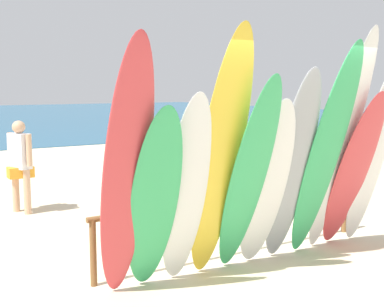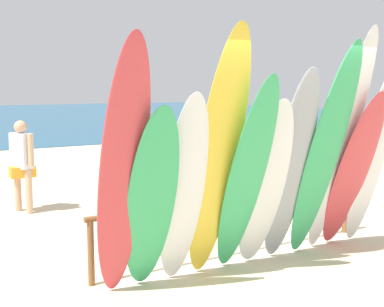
{
  "view_description": "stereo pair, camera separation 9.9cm",
  "coord_description": "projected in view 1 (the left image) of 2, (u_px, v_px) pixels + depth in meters",
  "views": [
    {
      "loc": [
        -3.71,
        -4.87,
        2.07
      ],
      "look_at": [
        0.0,
        1.08,
        1.14
      ],
      "focal_mm": 47.77,
      "sensor_mm": 36.0,
      "label": 1
    },
    {
      "loc": [
        -3.62,
        -4.92,
        2.07
      ],
      "look_at": [
        0.0,
        1.08,
        1.14
      ],
      "focal_mm": 47.77,
      "sensor_mm": 36.0,
      "label": 2
    }
  ],
  "objects": [
    {
      "name": "surfboard_grey_6",
      "position": [
        292.0,
        167.0,
        5.84
      ],
      "size": [
        0.57,
        0.81,
        2.29
      ],
      "primitive_type": "ellipsoid",
      "rotation": [
        0.3,
        0.0,
        -0.08
      ],
      "color": "#999EA3",
      "rests_on": "ground"
    },
    {
      "name": "beachgoer_photographing",
      "position": [
        299.0,
        148.0,
        9.63
      ],
      "size": [
        0.52,
        0.38,
        1.57
      ],
      "rotation": [
        0.0,
        0.0,
        0.56
      ],
      "color": "beige",
      "rests_on": "ground"
    },
    {
      "name": "surfboard_white_10",
      "position": [
        372.0,
        155.0,
        6.53
      ],
      "size": [
        0.52,
        0.77,
        2.39
      ],
      "primitive_type": "ellipsoid",
      "rotation": [
        0.28,
        0.0,
        -0.08
      ],
      "color": "white",
      "rests_on": "ground"
    },
    {
      "name": "beach_chair_red",
      "position": [
        328.0,
        182.0,
        8.79
      ],
      "size": [
        0.72,
        0.83,
        0.81
      ],
      "rotation": [
        0.0,
        0.0,
        -0.38
      ],
      "color": "#B7B7BC",
      "rests_on": "ground"
    },
    {
      "name": "surfboard_yellow_3",
      "position": [
        221.0,
        157.0,
        5.26
      ],
      "size": [
        0.54,
        0.84,
        2.68
      ],
      "primitive_type": "ellipsoid",
      "rotation": [
        0.29,
        0.0,
        -0.0
      ],
      "color": "yellow",
      "rests_on": "ground"
    },
    {
      "name": "beachgoer_midbeach",
      "position": [
        20.0,
        160.0,
        8.28
      ],
      "size": [
        0.39,
        0.54,
        1.52
      ],
      "rotation": [
        0.0,
        0.0,
        5.1
      ],
      "color": "tan",
      "rests_on": "ground"
    },
    {
      "name": "surfboard_white_8",
      "position": [
        342.0,
        143.0,
        6.18
      ],
      "size": [
        0.61,
        0.9,
        2.76
      ],
      "primitive_type": "ellipsoid",
      "rotation": [
        0.28,
        0.0,
        0.1
      ],
      "color": "white",
      "rests_on": "ground"
    },
    {
      "name": "surfboard_green_1",
      "position": [
        155.0,
        201.0,
        4.98
      ],
      "size": [
        0.58,
        0.78,
        1.91
      ],
      "primitive_type": "ellipsoid",
      "rotation": [
        0.35,
        0.0,
        -0.09
      ],
      "color": "#38B266",
      "rests_on": "ground"
    },
    {
      "name": "surfboard_white_5",
      "position": [
        267.0,
        184.0,
        5.71
      ],
      "size": [
        0.61,
        0.72,
        1.95
      ],
      "primitive_type": "ellipsoid",
      "rotation": [
        0.32,
        0.0,
        -0.06
      ],
      "color": "white",
      "rests_on": "ground"
    },
    {
      "name": "surfboard_red_0",
      "position": [
        127.0,
        172.0,
        4.74
      ],
      "size": [
        0.49,
        0.79,
        2.55
      ],
      "primitive_type": "ellipsoid",
      "rotation": [
        0.27,
        0.0,
        -0.02
      ],
      "color": "#D13D42",
      "rests_on": "ground"
    },
    {
      "name": "surfboard_green_7",
      "position": [
        325.0,
        153.0,
        5.98
      ],
      "size": [
        0.65,
        0.95,
        2.59
      ],
      "primitive_type": "ellipsoid",
      "rotation": [
        0.31,
        0.0,
        0.09
      ],
      "color": "#38B266",
      "rests_on": "ground"
    },
    {
      "name": "surfboard_white_2",
      "position": [
        186.0,
        191.0,
        5.19
      ],
      "size": [
        0.53,
        0.67,
        2.03
      ],
      "primitive_type": "ellipsoid",
      "rotation": [
        0.28,
        0.0,
        -0.06
      ],
      "color": "white",
      "rests_on": "ground"
    },
    {
      "name": "ground",
      "position": [
        0.0,
        145.0,
        18.09
      ],
      "size": [
        60.0,
        60.0,
        0.0
      ],
      "primitive_type": "plane",
      "color": "beige"
    },
    {
      "name": "surfboard_green_4",
      "position": [
        249.0,
        177.0,
        5.44
      ],
      "size": [
        0.49,
        0.92,
        2.2
      ],
      "primitive_type": "ellipsoid",
      "rotation": [
        0.37,
        0.0,
        -0.02
      ],
      "color": "#38B266",
      "rests_on": "ground"
    },
    {
      "name": "surfboard_red_9",
      "position": [
        353.0,
        171.0,
        6.4
      ],
      "size": [
        0.59,
        0.83,
        2.02
      ],
      "primitive_type": "ellipsoid",
      "rotation": [
        0.37,
        0.0,
        -0.01
      ],
      "color": "#D13D42",
      "rests_on": "ground"
    },
    {
      "name": "surfboard_rack",
      "position": [
        239.0,
        207.0,
        6.23
      ],
      "size": [
        3.88,
        0.07,
        0.74
      ],
      "color": "brown",
      "rests_on": "ground"
    }
  ]
}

